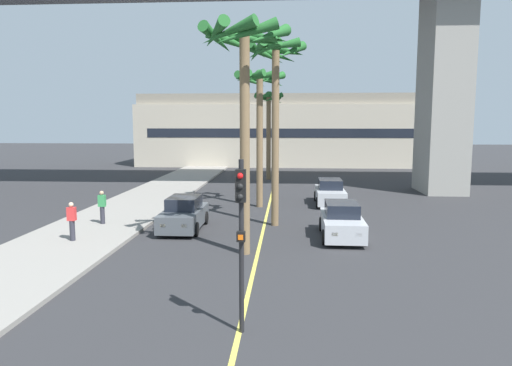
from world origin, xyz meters
TOP-DOWN VIEW (x-y plane):
  - sidewalk_left at (-8.00, 16.00)m, footprint 4.80×80.00m
  - lane_stripe_center at (0.00, 24.00)m, footprint 0.14×56.00m
  - pier_building_backdrop at (0.00, 53.80)m, footprint 32.77×8.04m
  - car_queue_front at (3.76, 26.34)m, footprint 1.87×4.12m
  - car_queue_second at (-3.76, 18.86)m, footprint 1.84×4.10m
  - car_queue_third at (3.53, 17.74)m, footprint 1.89×4.13m
  - traffic_light_median_near at (0.07, 7.92)m, footprint 0.24×0.37m
  - palm_tree_near_median at (-0.57, 25.21)m, footprint 3.03×3.07m
  - palm_tree_mid_median at (0.52, 20.03)m, footprint 2.94×2.98m
  - palm_tree_far_median at (-0.62, 39.05)m, footprint 2.75×2.90m
  - palm_tree_farthest_median at (-0.45, 14.87)m, footprint 3.47×3.43m
  - pedestrian_near_crosswalk at (-7.84, 19.17)m, footprint 0.34×0.22m
  - pedestrian_mid_block at (-7.81, 15.86)m, footprint 0.34×0.22m

SIDE VIEW (x-z plane):
  - lane_stripe_center at x=0.00m, z-range 0.00..0.01m
  - sidewalk_left at x=-8.00m, z-range 0.00..0.15m
  - car_queue_front at x=3.76m, z-range -0.06..1.50m
  - car_queue_second at x=-3.76m, z-range -0.06..1.50m
  - car_queue_third at x=3.53m, z-range -0.06..1.50m
  - pedestrian_near_crosswalk at x=-7.84m, z-range 0.19..1.81m
  - pedestrian_mid_block at x=-7.81m, z-range 0.19..1.81m
  - traffic_light_median_near at x=0.07m, z-range 0.61..4.81m
  - pier_building_backdrop at x=0.00m, z-range -0.06..8.22m
  - palm_tree_far_median at x=-0.62m, z-range 2.14..9.90m
  - palm_tree_near_median at x=-0.57m, z-range 2.63..10.74m
  - palm_tree_farthest_median at x=-0.45m, z-range 2.89..11.65m
  - palm_tree_mid_median at x=0.52m, z-range 2.93..11.90m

